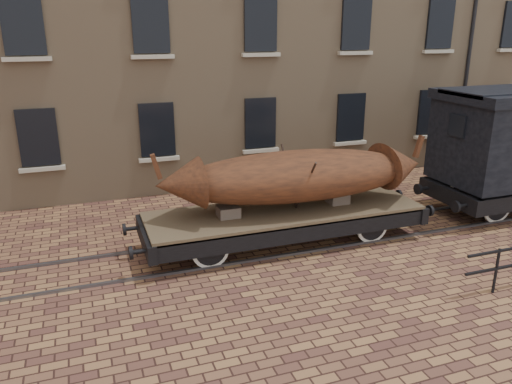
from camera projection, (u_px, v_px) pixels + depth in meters
name	position (u px, v px, depth m)	size (l,w,h in m)	color
ground	(290.00, 242.00, 12.92)	(90.00, 90.00, 0.00)	brown
rail_track	(290.00, 241.00, 12.91)	(30.00, 1.52, 0.06)	#59595E
flatcar_wagon	(285.00, 216.00, 12.63)	(7.88, 2.14, 1.19)	brown
iron_boat	(297.00, 175.00, 12.40)	(7.12, 2.23, 1.68)	brown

